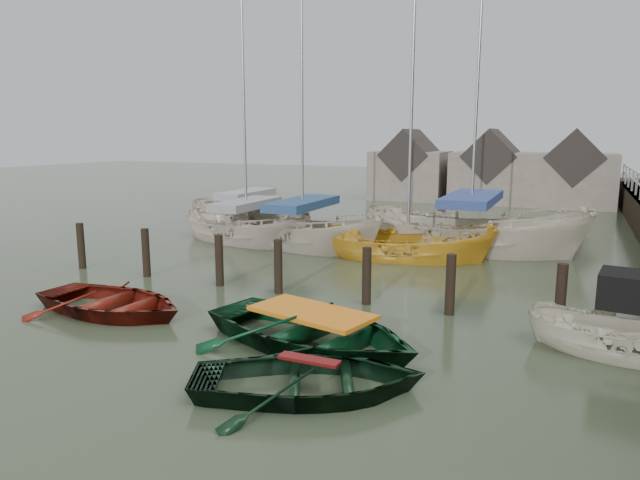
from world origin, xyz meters
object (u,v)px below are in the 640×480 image
at_px(rowboat_green, 312,347).
at_px(sailboat_d, 470,248).
at_px(rowboat_red, 113,313).
at_px(sailboat_c, 407,258).
at_px(sailboat_b, 303,245).
at_px(sailboat_e, 247,224).
at_px(sailboat_a, 247,240).
at_px(motorboat, 633,351).
at_px(rowboat_dkgreen, 309,393).

xyz_separation_m(rowboat_green, sailboat_d, (1.15, 10.87, 0.06)).
relative_size(rowboat_red, rowboat_green, 0.86).
bearing_deg(sailboat_c, rowboat_green, 175.64).
height_order(sailboat_b, sailboat_e, sailboat_b).
bearing_deg(sailboat_e, sailboat_b, -119.40).
height_order(sailboat_a, sailboat_c, sailboat_a).
bearing_deg(sailboat_e, motorboat, -117.55).
distance_m(rowboat_dkgreen, sailboat_b, 12.06).
bearing_deg(sailboat_a, rowboat_dkgreen, -130.05).
xyz_separation_m(sailboat_b, sailboat_e, (-4.44, 3.39, -0.00)).
height_order(motorboat, sailboat_a, sailboat_a).
xyz_separation_m(sailboat_b, sailboat_c, (4.06, -0.44, -0.04)).
distance_m(rowboat_green, sailboat_d, 10.93).
bearing_deg(sailboat_c, sailboat_e, 58.13).
bearing_deg(sailboat_d, sailboat_e, 85.51).
height_order(rowboat_dkgreen, motorboat, motorboat).
bearing_deg(rowboat_dkgreen, sailboat_c, -18.14).
bearing_deg(sailboat_a, sailboat_c, -79.67).
distance_m(rowboat_green, sailboat_e, 15.30).
height_order(rowboat_dkgreen, sailboat_d, sailboat_d).
bearing_deg(rowboat_green, sailboat_b, 40.85).
bearing_deg(sailboat_c, sailboat_b, 76.24).
bearing_deg(sailboat_b, rowboat_dkgreen, -139.25).
xyz_separation_m(rowboat_dkgreen, sailboat_c, (-1.28, 10.38, 0.02)).
distance_m(rowboat_dkgreen, sailboat_d, 12.70).
relative_size(rowboat_green, rowboat_dkgreen, 1.23).
xyz_separation_m(motorboat, sailboat_c, (-6.08, 6.58, -0.10)).
distance_m(rowboat_red, sailboat_d, 12.47).
distance_m(rowboat_green, sailboat_a, 11.38).
relative_size(sailboat_a, sailboat_b, 1.00).
distance_m(sailboat_b, sailboat_c, 4.08).
bearing_deg(sailboat_b, motorboat, -110.22).
xyz_separation_m(rowboat_dkgreen, sailboat_d, (0.35, 12.70, 0.06)).
xyz_separation_m(rowboat_dkgreen, motorboat, (4.80, 3.80, 0.12)).
height_order(rowboat_red, sailboat_b, sailboat_b).
bearing_deg(sailboat_d, motorboat, -149.40).
bearing_deg(sailboat_d, rowboat_green, 177.99).
bearing_deg(rowboat_red, sailboat_b, 0.63).
bearing_deg(sailboat_d, sailboat_a, 106.91).
bearing_deg(sailboat_d, sailboat_b, 112.29).
bearing_deg(sailboat_a, rowboat_red, -153.82).
bearing_deg(rowboat_red, sailboat_c, -24.33).
bearing_deg(sailboat_e, rowboat_green, -136.07).
xyz_separation_m(rowboat_green, motorboat, (5.60, 1.97, 0.12)).
height_order(rowboat_dkgreen, sailboat_a, sailboat_a).
bearing_deg(sailboat_d, sailboat_c, 148.84).
xyz_separation_m(rowboat_green, sailboat_e, (-8.98, 12.39, 0.06)).
bearing_deg(sailboat_c, motorboat, -144.84).
bearing_deg(rowboat_red, sailboat_e, 21.65).
bearing_deg(rowboat_red, rowboat_green, -86.64).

